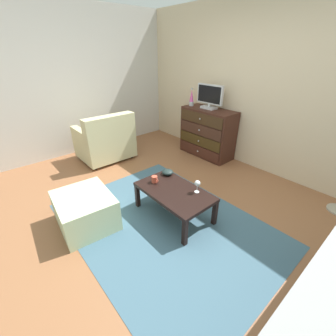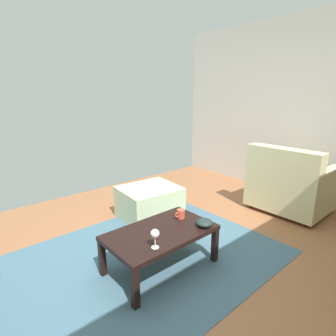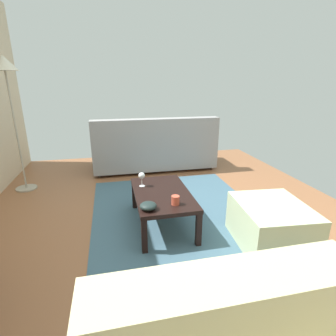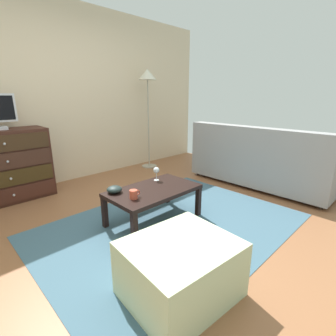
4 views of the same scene
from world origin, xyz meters
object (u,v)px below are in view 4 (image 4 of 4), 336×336
object	(u,v)px
wine_glass	(156,171)
standing_lamp	(148,84)
bowl_decorative	(114,189)
mug	(134,194)
couch_large	(260,163)
coffee_table	(154,193)
ottoman	(180,269)
dresser	(4,166)

from	to	relation	value
wine_glass	standing_lamp	size ratio (longest dim) A/B	0.09
bowl_decorative	mug	bearing A→B (deg)	-79.64
mug	couch_large	distance (m)	2.21
coffee_table	ottoman	xyz separation A→B (m)	(-0.56, -0.91, -0.13)
ottoman	wine_glass	bearing A→B (deg)	54.88
wine_glass	ottoman	bearing A→B (deg)	-125.12
dresser	bowl_decorative	bearing A→B (deg)	-68.24
ottoman	mug	bearing A→B (deg)	72.95
dresser	standing_lamp	size ratio (longest dim) A/B	0.59
dresser	ottoman	world-z (taller)	dresser
coffee_table	mug	xyz separation A→B (m)	(-0.30, -0.06, 0.09)
bowl_decorative	ottoman	world-z (taller)	bowl_decorative
bowl_decorative	dresser	bearing A→B (deg)	111.76
wine_glass	ottoman	distance (m)	1.36
wine_glass	ottoman	world-z (taller)	wine_glass
ottoman	standing_lamp	distance (m)	3.49
coffee_table	dresser	bearing A→B (deg)	119.06
wine_glass	couch_large	size ratio (longest dim) A/B	0.08
couch_large	bowl_decorative	bearing A→B (deg)	168.99
couch_large	dresser	bearing A→B (deg)	145.33
dresser	coffee_table	size ratio (longest dim) A/B	1.09
bowl_decorative	couch_large	xyz separation A→B (m)	(2.25, -0.44, -0.06)
mug	standing_lamp	world-z (taller)	standing_lamp
bowl_decorative	coffee_table	bearing A→B (deg)	-29.03
mug	bowl_decorative	xyz separation A→B (m)	(-0.05, 0.26, -0.01)
dresser	couch_large	world-z (taller)	dresser
mug	bowl_decorative	bearing A→B (deg)	100.36
coffee_table	couch_large	xyz separation A→B (m)	(1.90, -0.24, 0.02)
coffee_table	standing_lamp	bearing A→B (deg)	51.03
couch_large	standing_lamp	distance (m)	2.32
dresser	ottoman	bearing A→B (deg)	-81.29
wine_glass	ottoman	xyz separation A→B (m)	(-0.77, -1.09, -0.29)
ottoman	coffee_table	bearing A→B (deg)	58.29
standing_lamp	wine_glass	bearing A→B (deg)	-127.61
ottoman	standing_lamp	xyz separation A→B (m)	(1.93, 2.60, 1.31)
mug	ottoman	size ratio (longest dim) A/B	0.16
bowl_decorative	couch_large	world-z (taller)	couch_large
dresser	coffee_table	xyz separation A→B (m)	(0.97, -1.74, -0.13)
wine_glass	standing_lamp	distance (m)	2.16
standing_lamp	mug	bearing A→B (deg)	-133.57
mug	standing_lamp	distance (m)	2.66
couch_large	ottoman	world-z (taller)	couch_large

